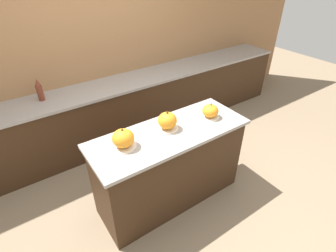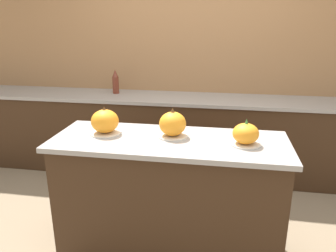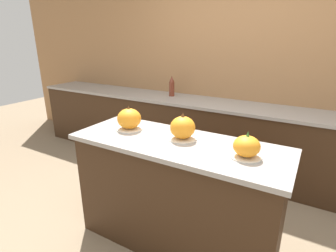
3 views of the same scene
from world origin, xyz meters
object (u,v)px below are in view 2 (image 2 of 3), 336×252
object	(u,v)px
pumpkin_cake_center	(173,124)
bottle_tall	(116,82)
pumpkin_cake_left	(105,122)
pumpkin_cake_right	(246,134)

from	to	relation	value
pumpkin_cake_center	bottle_tall	xyz separation A→B (m)	(-0.88, 1.40, 0.02)
pumpkin_cake_center	bottle_tall	size ratio (longest dim) A/B	0.80
pumpkin_cake_center	pumpkin_cake_left	bearing A→B (deg)	-177.71
pumpkin_cake_left	pumpkin_cake_center	bearing A→B (deg)	2.29
pumpkin_cake_center	pumpkin_cake_right	xyz separation A→B (m)	(0.50, -0.08, -0.02)
pumpkin_cake_left	pumpkin_cake_center	world-z (taller)	pumpkin_cake_center
pumpkin_cake_left	pumpkin_cake_right	size ratio (longest dim) A/B	1.13
bottle_tall	pumpkin_cake_center	bearing A→B (deg)	-57.84
pumpkin_cake_right	bottle_tall	bearing A→B (deg)	133.00
pumpkin_cake_left	pumpkin_cake_right	bearing A→B (deg)	-3.31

